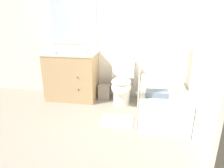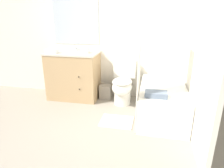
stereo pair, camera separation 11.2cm
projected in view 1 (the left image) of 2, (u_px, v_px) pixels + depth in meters
name	position (u px, v px, depth m)	size (l,w,h in m)	color
ground_plane	(96.00, 139.00, 2.65)	(14.00, 14.00, 0.00)	gray
wall_back	(114.00, 32.00, 3.70)	(8.00, 0.06, 2.50)	silver
wall_right	(197.00, 38.00, 2.76)	(0.05, 2.55, 2.50)	silver
vanity_cabinet	(72.00, 75.00, 3.81)	(0.96, 0.58, 0.90)	tan
sink_faucet	(74.00, 49.00, 3.84)	(0.14, 0.12, 0.12)	silver
toilet	(122.00, 84.00, 3.62)	(0.41, 0.67, 0.76)	silver
bathtub	(162.00, 100.00, 3.24)	(0.71, 1.36, 0.49)	silver
shower_curtain	(140.00, 63.00, 2.64)	(0.01, 0.37, 1.89)	silver
wastebasket	(104.00, 92.00, 3.88)	(0.22, 0.19, 0.28)	gray
tissue_box	(84.00, 50.00, 3.60)	(0.11, 0.14, 0.12)	white
hand_towel_folded	(50.00, 51.00, 3.58)	(0.21, 0.15, 0.08)	white
bath_towel_folded	(157.00, 93.00, 2.77)	(0.31, 0.18, 0.07)	slate
bath_mat	(117.00, 121.00, 3.07)	(0.49, 0.39, 0.02)	silver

